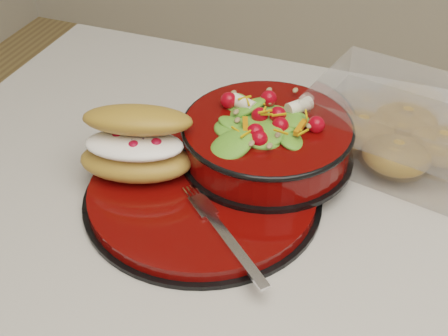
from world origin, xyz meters
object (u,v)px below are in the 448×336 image
(croissant, at_px, (137,144))
(pastry_box, at_px, (403,129))
(dinner_plate, at_px, (203,194))
(fork, at_px, (225,235))
(salad_bowl, at_px, (267,134))

(croissant, xyz_separation_m, pastry_box, (0.29, 0.17, -0.02))
(dinner_plate, distance_m, fork, 0.09)
(croissant, xyz_separation_m, fork, (0.14, -0.07, -0.04))
(fork, relative_size, pastry_box, 0.52)
(dinner_plate, height_order, salad_bowl, salad_bowl)
(salad_bowl, height_order, croissant, salad_bowl)
(pastry_box, bearing_deg, croissant, -137.81)
(dinner_plate, bearing_deg, salad_bowl, 59.14)
(dinner_plate, relative_size, fork, 2.20)
(croissant, relative_size, fork, 1.16)
(salad_bowl, distance_m, croissant, 0.16)
(dinner_plate, bearing_deg, croissant, 177.35)
(croissant, bearing_deg, pastry_box, 15.00)
(salad_bowl, distance_m, pastry_box, 0.18)
(croissant, bearing_deg, fork, -42.38)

